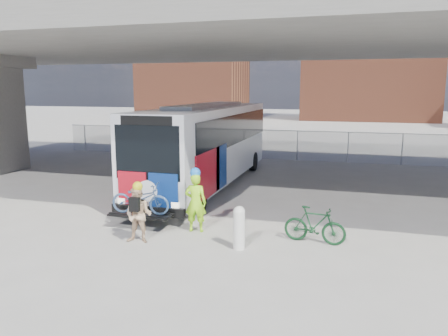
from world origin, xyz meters
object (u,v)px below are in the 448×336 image
at_px(bollard, 239,226).
at_px(bike_parked, 315,225).
at_px(cyclist_hivis, 196,201).
at_px(cyclist_tan, 139,214).
at_px(bus, 208,139).

bearing_deg(bollard, bike_parked, 28.89).
xyz_separation_m(bollard, bike_parked, (1.94, 1.07, -0.12)).
bearing_deg(bike_parked, cyclist_hivis, 96.83).
height_order(cyclist_hivis, cyclist_tan, cyclist_hivis).
relative_size(cyclist_hivis, bike_parked, 1.13).
relative_size(bollard, cyclist_hivis, 0.61).
bearing_deg(cyclist_hivis, cyclist_tan, 41.09).
height_order(bus, cyclist_hivis, bus).
xyz_separation_m(bus, cyclist_tan, (0.53, -7.72, -1.26)).
bearing_deg(bollard, cyclist_hivis, 146.78).
xyz_separation_m(cyclist_tan, bike_parked, (4.80, 1.39, -0.31)).
height_order(cyclist_hivis, bike_parked, cyclist_hivis).
relative_size(bus, bollard, 10.67).
xyz_separation_m(bollard, cyclist_tan, (-2.86, -0.32, 0.19)).
bearing_deg(cyclist_hivis, bus, -83.00).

